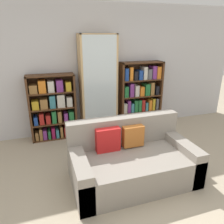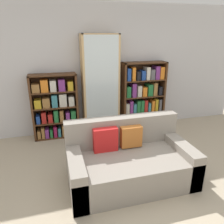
{
  "view_description": "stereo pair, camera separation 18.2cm",
  "coord_description": "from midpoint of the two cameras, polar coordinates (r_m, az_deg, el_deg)",
  "views": [
    {
      "loc": [
        -1.33,
        -2.19,
        2.07
      ],
      "look_at": [
        -0.19,
        1.25,
        0.78
      ],
      "focal_mm": 35.0,
      "sensor_mm": 36.0,
      "label": 1
    },
    {
      "loc": [
        -1.16,
        -2.25,
        2.07
      ],
      "look_at": [
        -0.19,
        1.25,
        0.78
      ],
      "focal_mm": 35.0,
      "sensor_mm": 36.0,
      "label": 2
    }
  ],
  "objects": [
    {
      "name": "wall_back",
      "position": [
        4.84,
        -3.27,
        10.98
      ],
      "size": [
        6.56,
        0.06,
        2.7
      ],
      "color": "silver",
      "rests_on": "ground"
    },
    {
      "name": "ground_plane",
      "position": [
        3.28,
        8.99,
        -19.86
      ],
      "size": [
        16.0,
        16.0,
        0.0
      ],
      "primitive_type": "plane",
      "color": "tan"
    },
    {
      "name": "wine_bottle",
      "position": [
        4.65,
        4.13,
        -5.06
      ],
      "size": [
        0.08,
        0.08,
        0.33
      ],
      "color": "#192333",
      "rests_on": "ground"
    },
    {
      "name": "display_cabinet",
      "position": [
        4.64,
        -4.77,
        6.67
      ],
      "size": [
        0.76,
        0.36,
        2.1
      ],
      "color": "tan",
      "rests_on": "ground"
    },
    {
      "name": "bookshelf_left",
      "position": [
        4.64,
        -16.29,
        0.95
      ],
      "size": [
        0.93,
        0.32,
        1.34
      ],
      "color": "#4C2D19",
      "rests_on": "ground"
    },
    {
      "name": "bookshelf_right",
      "position": [
        5.04,
        6.25,
        4.01
      ],
      "size": [
        0.98,
        0.32,
        1.51
      ],
      "color": "#4C2D19",
      "rests_on": "ground"
    },
    {
      "name": "couch",
      "position": [
        3.33,
        3.5,
        -12.67
      ],
      "size": [
        1.78,
        0.99,
        0.88
      ],
      "color": "gray",
      "rests_on": "ground"
    }
  ]
}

